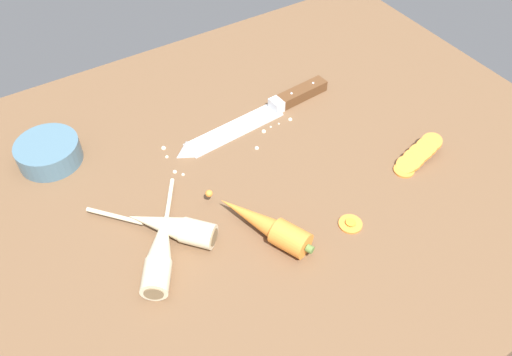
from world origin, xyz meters
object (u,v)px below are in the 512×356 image
(whole_carrot, at_px, (265,225))
(parsnip_front, at_px, (171,227))
(carrot_slice_stack, at_px, (417,156))
(carrot_slice_stray_near, at_px, (350,223))
(parsnip_mid_left, at_px, (160,250))
(chefs_knife, at_px, (253,118))
(prep_bowl, at_px, (48,152))

(whole_carrot, xyz_separation_m, parsnip_front, (-0.12, 0.07, -0.00))
(carrot_slice_stack, distance_m, carrot_slice_stray_near, 0.20)
(parsnip_mid_left, xyz_separation_m, carrot_slice_stack, (0.47, -0.05, -0.01))
(carrot_slice_stray_near, bearing_deg, parsnip_mid_left, 160.61)
(whole_carrot, xyz_separation_m, carrot_slice_stray_near, (0.12, -0.06, -0.02))
(parsnip_front, bearing_deg, parsnip_mid_left, -135.37)
(chefs_knife, relative_size, parsnip_front, 1.97)
(parsnip_front, distance_m, carrot_slice_stack, 0.44)
(whole_carrot, distance_m, carrot_slice_stack, 0.31)
(chefs_knife, bearing_deg, carrot_slice_stray_near, -89.96)
(chefs_knife, relative_size, carrot_slice_stack, 3.13)
(carrot_slice_stack, bearing_deg, chefs_knife, 127.80)
(chefs_knife, xyz_separation_m, parsnip_mid_left, (-0.28, -0.20, 0.01))
(parsnip_mid_left, bearing_deg, chefs_knife, 35.09)
(carrot_slice_stack, bearing_deg, prep_bowl, 148.11)
(parsnip_front, height_order, parsnip_mid_left, same)
(chefs_knife, relative_size, prep_bowl, 3.17)
(parsnip_front, distance_m, carrot_slice_stray_near, 0.28)
(prep_bowl, bearing_deg, carrot_slice_stack, -31.89)
(chefs_knife, distance_m, whole_carrot, 0.27)
(chefs_knife, height_order, carrot_slice_stack, carrot_slice_stack)
(parsnip_mid_left, bearing_deg, prep_bowl, 104.92)
(parsnip_front, bearing_deg, whole_carrot, -30.53)
(chefs_knife, bearing_deg, whole_carrot, -117.28)
(parsnip_front, relative_size, carrot_slice_stray_near, 4.66)
(whole_carrot, distance_m, carrot_slice_stray_near, 0.14)
(parsnip_mid_left, xyz_separation_m, prep_bowl, (-0.08, 0.29, 0.00))
(chefs_knife, bearing_deg, parsnip_front, -146.37)
(whole_carrot, height_order, carrot_slice_stack, whole_carrot)
(chefs_knife, height_order, parsnip_mid_left, parsnip_mid_left)
(prep_bowl, bearing_deg, carrot_slice_stray_near, -47.57)
(whole_carrot, bearing_deg, prep_bowl, 125.09)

